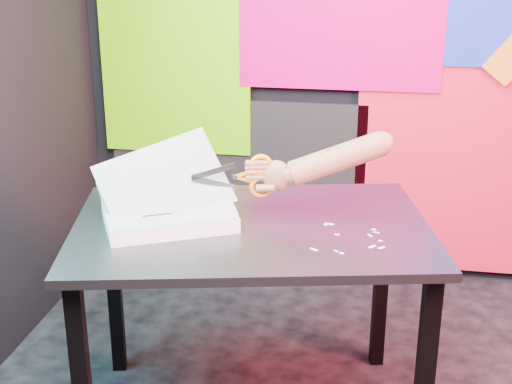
# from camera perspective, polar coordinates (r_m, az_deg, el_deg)

# --- Properties ---
(room) EXTENTS (3.01, 3.01, 2.71)m
(room) POSITION_cam_1_polar(r_m,az_deg,el_deg) (1.94, 11.66, 10.87)
(room) COLOR black
(room) RESTS_ON ground
(backdrop) EXTENTS (2.88, 0.05, 2.08)m
(backdrop) POSITION_cam_1_polar(r_m,az_deg,el_deg) (3.45, 11.79, 8.00)
(backdrop) COLOR red
(backdrop) RESTS_ON ground
(work_table) EXTENTS (1.29, 1.00, 0.75)m
(work_table) POSITION_cam_1_polar(r_m,az_deg,el_deg) (2.37, -0.39, -4.70)
(work_table) COLOR black
(work_table) RESTS_ON ground
(printout_stack) EXTENTS (0.51, 0.45, 0.31)m
(printout_stack) POSITION_cam_1_polar(r_m,az_deg,el_deg) (2.35, -7.02, -1.79)
(printout_stack) COLOR white
(printout_stack) RESTS_ON work_table
(scissors) EXTENTS (0.26, 0.08, 0.15)m
(scissors) POSITION_cam_1_polar(r_m,az_deg,el_deg) (2.34, -0.07, 1.27)
(scissors) COLOR #B0B0BE
(scissors) RESTS_ON printout_stack
(hand_forearm) EXTENTS (0.47, 0.16, 0.20)m
(hand_forearm) POSITION_cam_1_polar(r_m,az_deg,el_deg) (2.36, 5.67, 2.46)
(hand_forearm) COLOR #B3714F
(hand_forearm) RESTS_ON work_table
(paper_clippings) EXTENTS (0.23, 0.24, 0.00)m
(paper_clippings) POSITION_cam_1_polar(r_m,az_deg,el_deg) (2.24, 7.58, -3.74)
(paper_clippings) COLOR white
(paper_clippings) RESTS_ON work_table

